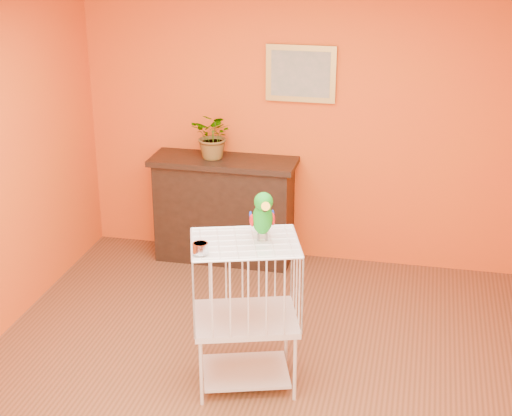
# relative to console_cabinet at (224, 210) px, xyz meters

# --- Properties ---
(ground) EXTENTS (4.50, 4.50, 0.00)m
(ground) POSITION_rel_console_cabinet_xyz_m (0.66, -2.02, -0.49)
(ground) COLOR brown
(ground) RESTS_ON ground
(room_shell) EXTENTS (4.50, 4.50, 4.50)m
(room_shell) POSITION_rel_console_cabinet_xyz_m (0.66, -2.02, 1.09)
(room_shell) COLOR #DA4714
(room_shell) RESTS_ON ground
(console_cabinet) EXTENTS (1.33, 0.48, 0.99)m
(console_cabinet) POSITION_rel_console_cabinet_xyz_m (0.00, 0.00, 0.00)
(console_cabinet) COLOR black
(console_cabinet) RESTS_ON ground
(potted_plant) EXTENTS (0.47, 0.51, 0.33)m
(potted_plant) POSITION_rel_console_cabinet_xyz_m (-0.08, 0.06, 0.66)
(potted_plant) COLOR #26722D
(potted_plant) RESTS_ON console_cabinet
(framed_picture) EXTENTS (0.62, 0.04, 0.50)m
(framed_picture) POSITION_rel_console_cabinet_xyz_m (0.66, 0.20, 1.26)
(framed_picture) COLOR #B18F3F
(framed_picture) RESTS_ON room_shell
(birdcage) EXTENTS (0.82, 0.72, 1.07)m
(birdcage) POSITION_rel_console_cabinet_xyz_m (0.67, -1.96, 0.06)
(birdcage) COLOR beige
(birdcage) RESTS_ON ground
(feed_cup) EXTENTS (0.10, 0.10, 0.07)m
(feed_cup) POSITION_rel_console_cabinet_xyz_m (0.44, -2.20, 0.62)
(feed_cup) COLOR silver
(feed_cup) RESTS_ON birdcage
(parrot) EXTENTS (0.19, 0.31, 0.35)m
(parrot) POSITION_rel_console_cabinet_xyz_m (0.77, -1.91, 0.76)
(parrot) COLOR #59544C
(parrot) RESTS_ON birdcage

